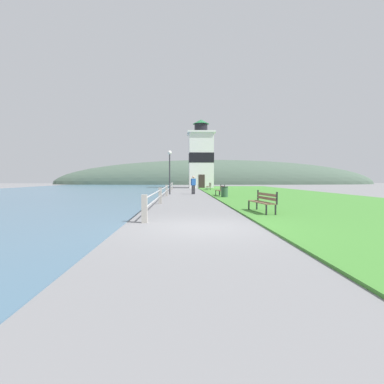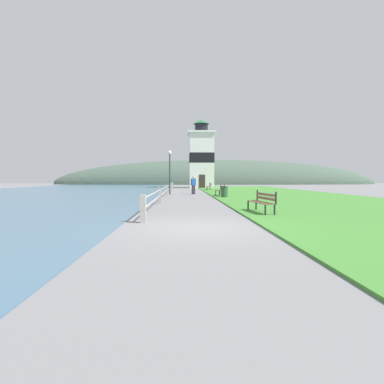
% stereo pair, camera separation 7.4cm
% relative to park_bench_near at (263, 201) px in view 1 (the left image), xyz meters
% --- Properties ---
extents(ground_plane, '(160.00, 160.00, 0.00)m').
position_rel_park_bench_near_xyz_m(ground_plane, '(-2.82, -3.41, -0.54)').
color(ground_plane, slate).
extents(grass_verge, '(12.00, 52.98, 0.06)m').
position_rel_park_bench_near_xyz_m(grass_verge, '(5.06, 14.25, -0.51)').
color(grass_verge, '#428433').
rests_on(grass_verge, ground_plane).
extents(water_strip, '(24.00, 84.76, 0.01)m').
position_rel_park_bench_near_xyz_m(water_strip, '(-17.19, 14.25, -0.53)').
color(water_strip, '#476B84').
rests_on(water_strip, ground_plane).
extents(seawall_railing, '(0.18, 29.20, 0.93)m').
position_rel_park_bench_near_xyz_m(seawall_railing, '(-4.59, 12.10, 0.02)').
color(seawall_railing, '#A8A399').
rests_on(seawall_railing, ground_plane).
extents(park_bench_near, '(0.70, 2.04, 0.94)m').
position_rel_park_bench_near_xyz_m(park_bench_near, '(0.00, 0.00, 0.00)').
color(park_bench_near, brown).
rests_on(park_bench_near, ground_plane).
extents(park_bench_midway, '(0.56, 1.78, 0.94)m').
position_rel_park_bench_near_xyz_m(park_bench_midway, '(-0.19, 11.93, -0.00)').
color(park_bench_midway, brown).
rests_on(park_bench_midway, ground_plane).
extents(park_bench_far, '(0.47, 1.79, 0.94)m').
position_rel_park_bench_near_xyz_m(park_bench_far, '(-0.03, 24.17, -0.00)').
color(park_bench_far, brown).
rests_on(park_bench_far, ground_plane).
extents(lighthouse, '(4.12, 4.12, 10.32)m').
position_rel_park_bench_near_xyz_m(lighthouse, '(-0.41, 33.27, 4.07)').
color(lighthouse, white).
rests_on(lighthouse, ground_plane).
extents(person_strolling, '(0.46, 0.37, 1.67)m').
position_rel_park_bench_near_xyz_m(person_strolling, '(-2.29, 15.16, 0.37)').
color(person_strolling, '#28282D').
rests_on(person_strolling, ground_plane).
extents(trash_bin, '(0.54, 0.54, 0.84)m').
position_rel_park_bench_near_xyz_m(trash_bin, '(-0.17, 9.97, -0.12)').
color(trash_bin, '#2D5138').
rests_on(trash_bin, ground_plane).
extents(lamp_post, '(0.36, 0.36, 3.96)m').
position_rel_park_bench_near_xyz_m(lamp_post, '(-4.44, 14.98, 2.20)').
color(lamp_post, '#333338').
rests_on(lamp_post, ground_plane).
extents(distant_hillside, '(80.00, 16.00, 12.00)m').
position_rel_park_bench_near_xyz_m(distant_hillside, '(5.18, 61.91, -0.54)').
color(distant_hillside, '#475B4C').
rests_on(distant_hillside, ground_plane).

